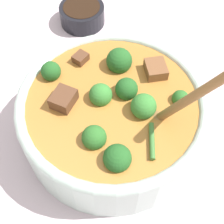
{
  "coord_description": "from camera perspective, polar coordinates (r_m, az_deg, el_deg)",
  "views": [
    {
      "loc": [
        0.09,
        -0.24,
        0.45
      ],
      "look_at": [
        0.0,
        0.0,
        0.06
      ],
      "focal_mm": 50.0,
      "sensor_mm": 36.0,
      "label": 1
    }
  ],
  "objects": [
    {
      "name": "stew_bowl",
      "position": [
        0.47,
        0.05,
        -0.33
      ],
      "size": [
        0.3,
        0.28,
        0.25
      ],
      "color": "#B2C6BC",
      "rests_on": "ground_plane"
    },
    {
      "name": "condiment_bowl",
      "position": [
        0.69,
        -5.49,
        17.47
      ],
      "size": [
        0.09,
        0.09,
        0.04
      ],
      "color": "black",
      "rests_on": "ground_plane"
    },
    {
      "name": "ground_plane",
      "position": [
        0.52,
        -0.0,
        -3.66
      ],
      "size": [
        4.0,
        4.0,
        0.0
      ],
      "primitive_type": "plane",
      "color": "silver"
    }
  ]
}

